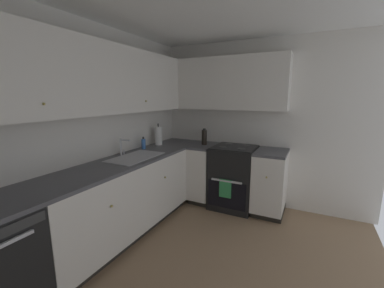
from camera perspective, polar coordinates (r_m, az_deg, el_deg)
The scene contains 14 objects.
wall_back at distance 2.83m, azimuth -27.44°, elevation 1.26°, with size 4.22×0.05×2.45m, color silver.
wall_right at distance 3.81m, azimuth 15.60°, elevation 4.32°, with size 0.05×3.16×2.45m, color silver.
lower_cabinets_back at distance 3.07m, azimuth -16.10°, elevation -12.48°, with size 2.10×0.62×0.88m.
countertop_back at distance 2.92m, azimuth -16.56°, elevation -4.33°, with size 3.31×0.60×0.04m, color #4C4C51.
lower_cabinets_right at distance 3.72m, azimuth 10.90°, elevation -8.02°, with size 0.62×1.37×0.88m.
countertop_right at distance 3.59m, azimuth 11.15°, elevation -1.21°, with size 0.60×1.37×0.03m.
oven_range at distance 3.75m, azimuth 9.70°, elevation -7.48°, with size 0.68×0.62×1.06m.
upper_cabinets_back at distance 2.81m, azimuth -22.07°, elevation 13.96°, with size 2.99×0.34×0.75m.
upper_cabinets_right at distance 3.76m, azimuth 6.77°, elevation 13.74°, with size 0.32×1.92×0.75m.
sink at distance 3.08m, azimuth -12.96°, elevation -3.75°, with size 0.70×0.40×0.10m.
faucet at distance 3.18m, azimuth -15.92°, elevation -0.33°, with size 0.07×0.16×0.21m.
soap_bottle at distance 3.51m, azimuth -11.23°, elevation 0.06°, with size 0.06×0.06×0.17m.
paper_towel_roll at distance 3.77m, azimuth -7.82°, elevation 1.89°, with size 0.11×0.11×0.34m.
oil_bottle at distance 3.75m, azimuth 2.87°, elevation 1.60°, with size 0.08×0.08×0.25m.
Camera 1 is at (-1.63, -0.72, 1.65)m, focal length 22.89 mm.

